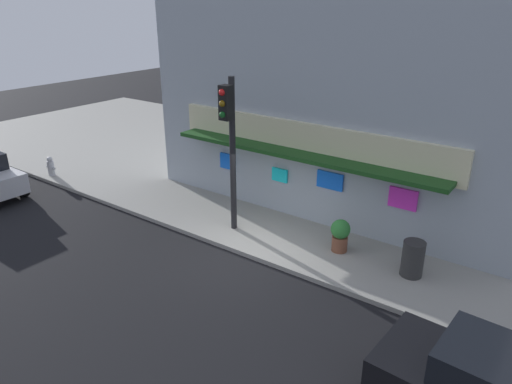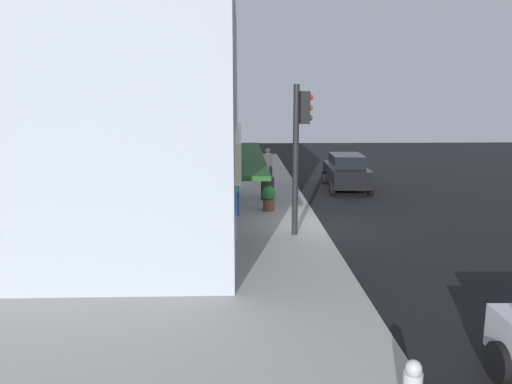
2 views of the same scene
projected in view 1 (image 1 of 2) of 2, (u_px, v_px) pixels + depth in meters
The scene contains 7 objects.
ground_plane at pixel (247, 258), 13.08m from camera, with size 61.05×61.05×0.00m, color black.
sidewalk at pixel (348, 188), 17.71m from camera, with size 40.70×12.46×0.13m, color gray.
corner_building at pixel (375, 81), 17.26m from camera, with size 12.20×10.50×7.38m.
traffic_light at pixel (230, 135), 13.30m from camera, with size 0.32×0.58×4.55m.
fire_hydrant at pixel (51, 166), 18.65m from camera, with size 0.50×0.26×0.76m.
trash_can at pixel (413, 259), 11.85m from camera, with size 0.55×0.55×0.94m, color #2D2D2D.
potted_plant_by_doorway at pixel (340, 234), 12.99m from camera, with size 0.54×0.54×0.93m.
Camera 1 is at (6.95, -9.06, 6.63)m, focal length 33.33 mm.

